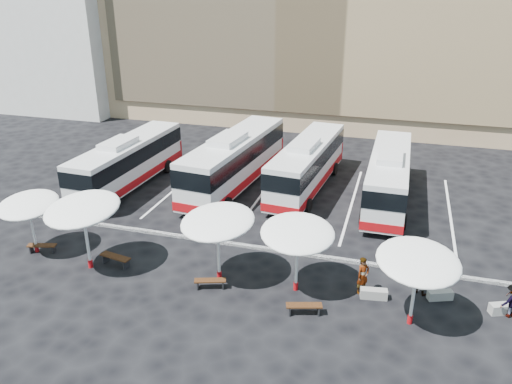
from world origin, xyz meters
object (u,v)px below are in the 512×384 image
(bus_1, at_px, (235,159))
(bus_0, at_px, (128,161))
(sunshade_1, at_px, (82,209))
(sunshade_3, at_px, (298,233))
(conc_bench_2, at_px, (504,308))
(wood_bench_2, at_px, (210,282))
(passenger_1, at_px, (422,278))
(wood_bench_0, at_px, (42,247))
(sunshade_4, at_px, (418,262))
(bus_3, at_px, (389,175))
(passenger_3, at_px, (512,300))
(wood_bench_3, at_px, (304,307))
(conc_bench_1, at_px, (440,295))
(sunshade_2, at_px, (218,222))
(passenger_0, at_px, (363,276))
(conc_bench_0, at_px, (374,294))
(sunshade_0, at_px, (28,205))
(bus_2, at_px, (307,163))
(wood_bench_1, at_px, (115,258))

(bus_1, bearing_deg, bus_0, -158.96)
(sunshade_1, distance_m, sunshade_3, 10.33)
(sunshade_1, height_order, conc_bench_2, sunshade_1)
(wood_bench_2, relative_size, passenger_1, 0.98)
(bus_0, height_order, wood_bench_0, bus_0)
(sunshade_4, xyz_separation_m, wood_bench_0, (-18.69, 0.64, -2.62))
(bus_3, relative_size, passenger_3, 7.17)
(wood_bench_0, distance_m, wood_bench_3, 14.37)
(conc_bench_1, bearing_deg, bus_3, 105.66)
(bus_1, xyz_separation_m, sunshade_2, (3.06, -11.40, 1.05))
(passenger_0, bearing_deg, wood_bench_2, 145.49)
(sunshade_4, relative_size, passenger_3, 2.72)
(sunshade_1, xyz_separation_m, wood_bench_3, (11.02, -0.72, -2.84))
(bus_0, height_order, wood_bench_2, bus_0)
(passenger_0, bearing_deg, wood_bench_3, 178.45)
(sunshade_1, relative_size, conc_bench_0, 3.79)
(passenger_3, bearing_deg, sunshade_1, -27.35)
(sunshade_0, relative_size, conc_bench_0, 2.77)
(passenger_3, bearing_deg, bus_2, -78.55)
(bus_1, xyz_separation_m, wood_bench_3, (7.52, -12.96, -1.65))
(sunshade_1, bearing_deg, conc_bench_2, 5.39)
(bus_2, xyz_separation_m, passenger_3, (11.12, -11.64, -1.07))
(sunshade_0, bearing_deg, sunshade_4, -1.88)
(sunshade_3, distance_m, passenger_0, 3.66)
(sunshade_0, distance_m, sunshade_4, 19.06)
(bus_3, height_order, wood_bench_1, bus_3)
(sunshade_4, bearing_deg, sunshade_1, 179.76)
(conc_bench_2, bearing_deg, sunshade_3, -174.76)
(sunshade_2, height_order, wood_bench_3, sunshade_2)
(conc_bench_0, distance_m, conc_bench_2, 5.48)
(sunshade_2, distance_m, passenger_3, 13.12)
(bus_1, distance_m, sunshade_0, 13.72)
(sunshade_0, bearing_deg, conc_bench_0, 2.59)
(sunshade_1, bearing_deg, sunshade_3, 5.52)
(wood_bench_2, bearing_deg, bus_1, 103.47)
(sunshade_1, height_order, sunshade_3, sunshade_1)
(bus_2, xyz_separation_m, passenger_0, (4.91, -11.67, -0.95))
(bus_2, height_order, sunshade_0, bus_2)
(conc_bench_2, relative_size, passenger_3, 0.78)
(wood_bench_1, bearing_deg, sunshade_1, -153.17)
(bus_2, xyz_separation_m, bus_3, (5.41, -0.74, -0.02))
(wood_bench_3, xyz_separation_m, passenger_3, (8.44, 2.38, 0.42))
(bus_2, bearing_deg, sunshade_3, -75.96)
(sunshade_4, distance_m, wood_bench_3, 5.14)
(sunshade_0, distance_m, wood_bench_3, 14.91)
(sunshade_2, distance_m, sunshade_4, 8.88)
(wood_bench_0, bearing_deg, sunshade_3, 1.77)
(sunshade_2, bearing_deg, sunshade_1, -172.63)
(bus_3, xyz_separation_m, wood_bench_1, (-12.64, -12.01, -1.44))
(bus_0, xyz_separation_m, passenger_1, (19.43, -7.90, -1.06))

